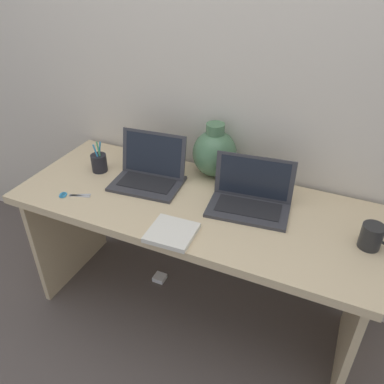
{
  "coord_description": "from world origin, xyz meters",
  "views": [
    {
      "loc": [
        0.61,
        -1.34,
        1.77
      ],
      "look_at": [
        0.0,
        0.0,
        0.8
      ],
      "focal_mm": 36.32,
      "sensor_mm": 36.0,
      "label": 1
    }
  ],
  "objects_px": {
    "green_vase": "(215,152)",
    "scissors": "(69,195)",
    "pen_cup": "(99,163)",
    "power_brick": "(160,278)",
    "laptop_right": "(251,194)",
    "coffee_mug": "(372,236)",
    "notebook_stack": "(172,233)",
    "laptop_left": "(150,170)"
  },
  "relations": [
    {
      "from": "green_vase",
      "to": "scissors",
      "type": "relative_size",
      "value": 1.92
    },
    {
      "from": "pen_cup",
      "to": "power_brick",
      "type": "height_order",
      "value": "pen_cup"
    },
    {
      "from": "laptop_right",
      "to": "pen_cup",
      "type": "relative_size",
      "value": 2.18
    },
    {
      "from": "laptop_right",
      "to": "scissors",
      "type": "bearing_deg",
      "value": -160.74
    },
    {
      "from": "coffee_mug",
      "to": "pen_cup",
      "type": "relative_size",
      "value": 0.72
    },
    {
      "from": "pen_cup",
      "to": "green_vase",
      "type": "bearing_deg",
      "value": 21.38
    },
    {
      "from": "power_brick",
      "to": "green_vase",
      "type": "bearing_deg",
      "value": 28.11
    },
    {
      "from": "coffee_mug",
      "to": "scissors",
      "type": "height_order",
      "value": "coffee_mug"
    },
    {
      "from": "notebook_stack",
      "to": "power_brick",
      "type": "relative_size",
      "value": 2.67
    },
    {
      "from": "laptop_left",
      "to": "power_brick",
      "type": "distance_m",
      "value": 0.8
    },
    {
      "from": "green_vase",
      "to": "scissors",
      "type": "distance_m",
      "value": 0.73
    },
    {
      "from": "power_brick",
      "to": "pen_cup",
      "type": "bearing_deg",
      "value": -165.98
    },
    {
      "from": "laptop_right",
      "to": "power_brick",
      "type": "relative_size",
      "value": 5.42
    },
    {
      "from": "coffee_mug",
      "to": "pen_cup",
      "type": "xyz_separation_m",
      "value": [
        -1.32,
        0.05,
        -0.0
      ]
    },
    {
      "from": "green_vase",
      "to": "coffee_mug",
      "type": "distance_m",
      "value": 0.82
    },
    {
      "from": "power_brick",
      "to": "laptop_right",
      "type": "bearing_deg",
      "value": -4.95
    },
    {
      "from": "green_vase",
      "to": "power_brick",
      "type": "distance_m",
      "value": 0.91
    },
    {
      "from": "scissors",
      "to": "power_brick",
      "type": "height_order",
      "value": "scissors"
    },
    {
      "from": "laptop_left",
      "to": "laptop_right",
      "type": "distance_m",
      "value": 0.52
    },
    {
      "from": "coffee_mug",
      "to": "scissors",
      "type": "xyz_separation_m",
      "value": [
        -1.31,
        -0.2,
        -0.05
      ]
    },
    {
      "from": "laptop_right",
      "to": "green_vase",
      "type": "height_order",
      "value": "green_vase"
    },
    {
      "from": "laptop_right",
      "to": "power_brick",
      "type": "bearing_deg",
      "value": 175.05
    },
    {
      "from": "green_vase",
      "to": "notebook_stack",
      "type": "relative_size",
      "value": 1.48
    },
    {
      "from": "scissors",
      "to": "power_brick",
      "type": "xyz_separation_m",
      "value": [
        0.27,
        0.33,
        -0.74
      ]
    },
    {
      "from": "laptop_left",
      "to": "laptop_right",
      "type": "relative_size",
      "value": 0.94
    },
    {
      "from": "green_vase",
      "to": "pen_cup",
      "type": "bearing_deg",
      "value": -158.62
    },
    {
      "from": "power_brick",
      "to": "coffee_mug",
      "type": "bearing_deg",
      "value": -6.75
    },
    {
      "from": "laptop_left",
      "to": "notebook_stack",
      "type": "bearing_deg",
      "value": -49.27
    },
    {
      "from": "scissors",
      "to": "laptop_left",
      "type": "bearing_deg",
      "value": 44.4
    },
    {
      "from": "green_vase",
      "to": "notebook_stack",
      "type": "xyz_separation_m",
      "value": [
        0.02,
        -0.53,
        -0.11
      ]
    },
    {
      "from": "laptop_right",
      "to": "green_vase",
      "type": "distance_m",
      "value": 0.33
    },
    {
      "from": "pen_cup",
      "to": "scissors",
      "type": "bearing_deg",
      "value": -88.86
    },
    {
      "from": "green_vase",
      "to": "laptop_right",
      "type": "bearing_deg",
      "value": -37.24
    },
    {
      "from": "pen_cup",
      "to": "power_brick",
      "type": "relative_size",
      "value": 2.48
    },
    {
      "from": "laptop_right",
      "to": "green_vase",
      "type": "xyz_separation_m",
      "value": [
        -0.25,
        0.19,
        0.06
      ]
    },
    {
      "from": "laptop_right",
      "to": "power_brick",
      "type": "height_order",
      "value": "laptop_right"
    },
    {
      "from": "green_vase",
      "to": "notebook_stack",
      "type": "distance_m",
      "value": 0.54
    },
    {
      "from": "laptop_right",
      "to": "coffee_mug",
      "type": "height_order",
      "value": "laptop_right"
    },
    {
      "from": "notebook_stack",
      "to": "pen_cup",
      "type": "distance_m",
      "value": 0.66
    },
    {
      "from": "power_brick",
      "to": "notebook_stack",
      "type": "bearing_deg",
      "value": -51.78
    },
    {
      "from": "laptop_right",
      "to": "green_vase",
      "type": "bearing_deg",
      "value": 142.76
    },
    {
      "from": "laptop_right",
      "to": "power_brick",
      "type": "xyz_separation_m",
      "value": [
        -0.53,
        0.05,
        -0.79
      ]
    }
  ]
}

